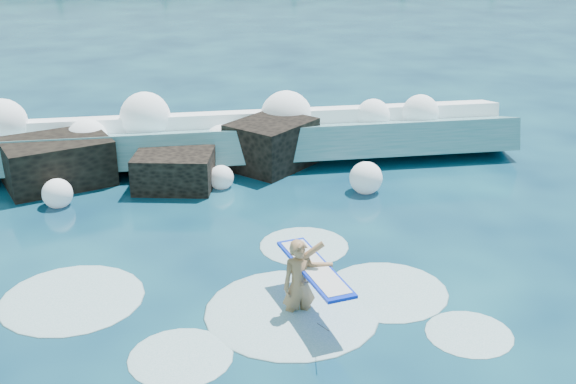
% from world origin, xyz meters
% --- Properties ---
extents(ground, '(200.00, 200.00, 0.00)m').
position_xyz_m(ground, '(0.00, 0.00, 0.00)').
color(ground, '#071D39').
rests_on(ground, ground).
extents(breaking_wave, '(18.48, 2.86, 1.59)m').
position_xyz_m(breaking_wave, '(-0.38, 7.78, 0.56)').
color(breaking_wave, teal).
rests_on(breaking_wave, ground).
extents(rock_cluster, '(8.66, 3.52, 1.53)m').
position_xyz_m(rock_cluster, '(-1.24, 6.53, 0.48)').
color(rock_cluster, black).
rests_on(rock_cluster, ground).
extents(surfer_with_board, '(1.13, 2.92, 1.73)m').
position_xyz_m(surfer_with_board, '(1.30, -0.85, 0.64)').
color(surfer_with_board, '#A9774F').
rests_on(surfer_with_board, ground).
extents(wave_spray, '(14.76, 4.64, 2.02)m').
position_xyz_m(wave_spray, '(-0.65, 7.60, 1.02)').
color(wave_spray, white).
rests_on(wave_spray, ground).
extents(surf_foam, '(8.96, 5.54, 0.16)m').
position_xyz_m(surf_foam, '(0.53, -0.34, 0.00)').
color(surf_foam, silver).
rests_on(surf_foam, ground).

